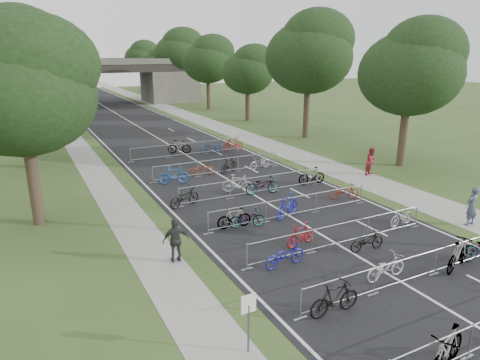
% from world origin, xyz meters
% --- Properties ---
extents(road, '(11.00, 140.00, 0.01)m').
position_xyz_m(road, '(0.00, 50.00, 0.01)').
color(road, black).
rests_on(road, ground).
extents(sidewalk_right, '(3.00, 140.00, 0.01)m').
position_xyz_m(sidewalk_right, '(8.00, 50.00, 0.01)').
color(sidewalk_right, gray).
rests_on(sidewalk_right, ground).
extents(sidewalk_left, '(2.00, 140.00, 0.01)m').
position_xyz_m(sidewalk_left, '(-7.50, 50.00, 0.01)').
color(sidewalk_left, gray).
rests_on(sidewalk_left, ground).
extents(lane_markings, '(0.12, 140.00, 0.00)m').
position_xyz_m(lane_markings, '(0.00, 50.00, 0.00)').
color(lane_markings, silver).
rests_on(lane_markings, ground).
extents(overpass_bridge, '(31.00, 8.00, 7.05)m').
position_xyz_m(overpass_bridge, '(0.00, 65.00, 3.53)').
color(overpass_bridge, '#4D4B45').
rests_on(overpass_bridge, ground).
extents(park_sign, '(0.45, 0.06, 1.83)m').
position_xyz_m(park_sign, '(-6.80, 3.00, 1.27)').
color(park_sign, '#4C4C51').
rests_on(park_sign, ground).
extents(tree_left_0, '(6.72, 6.72, 10.25)m').
position_xyz_m(tree_left_0, '(-11.39, 15.93, 6.49)').
color(tree_left_0, '#33261C').
rests_on(tree_left_0, ground).
extents(tree_right_0, '(7.17, 7.17, 10.93)m').
position_xyz_m(tree_right_0, '(13.11, 15.93, 6.92)').
color(tree_right_0, '#33261C').
rests_on(tree_right_0, ground).
extents(tree_left_1, '(7.56, 7.56, 11.53)m').
position_xyz_m(tree_left_1, '(-11.39, 27.93, 7.30)').
color(tree_left_1, '#33261C').
rests_on(tree_left_1, ground).
extents(tree_right_1, '(8.18, 8.18, 12.47)m').
position_xyz_m(tree_right_1, '(13.11, 27.93, 7.90)').
color(tree_right_1, '#33261C').
rests_on(tree_right_1, ground).
extents(tree_left_2, '(8.40, 8.40, 12.81)m').
position_xyz_m(tree_left_2, '(-11.39, 39.93, 8.12)').
color(tree_left_2, '#33261C').
rests_on(tree_left_2, ground).
extents(tree_right_2, '(6.16, 6.16, 9.39)m').
position_xyz_m(tree_right_2, '(13.11, 39.93, 5.95)').
color(tree_right_2, '#33261C').
rests_on(tree_right_2, ground).
extents(tree_left_3, '(6.72, 6.72, 10.25)m').
position_xyz_m(tree_left_3, '(-11.39, 51.93, 6.49)').
color(tree_left_3, '#33261C').
rests_on(tree_left_3, ground).
extents(tree_right_3, '(7.17, 7.17, 10.93)m').
position_xyz_m(tree_right_3, '(13.11, 51.93, 6.92)').
color(tree_right_3, '#33261C').
rests_on(tree_right_3, ground).
extents(tree_left_4, '(7.56, 7.56, 11.53)m').
position_xyz_m(tree_left_4, '(-11.39, 63.93, 7.30)').
color(tree_left_4, '#33261C').
rests_on(tree_left_4, ground).
extents(tree_right_4, '(8.18, 8.18, 12.47)m').
position_xyz_m(tree_right_4, '(13.11, 63.93, 7.90)').
color(tree_right_4, '#33261C').
rests_on(tree_right_4, ground).
extents(tree_left_5, '(8.40, 8.40, 12.81)m').
position_xyz_m(tree_left_5, '(-11.39, 75.93, 8.12)').
color(tree_left_5, '#33261C').
rests_on(tree_left_5, ground).
extents(tree_right_5, '(6.16, 6.16, 9.39)m').
position_xyz_m(tree_right_5, '(13.11, 75.93, 5.95)').
color(tree_right_5, '#33261C').
rests_on(tree_right_5, ground).
extents(tree_left_6, '(6.72, 6.72, 10.25)m').
position_xyz_m(tree_left_6, '(-11.39, 87.93, 6.49)').
color(tree_left_6, '#33261C').
rests_on(tree_left_6, ground).
extents(tree_right_6, '(7.17, 7.17, 10.93)m').
position_xyz_m(tree_right_6, '(13.11, 87.93, 6.92)').
color(tree_right_6, '#33261C').
rests_on(tree_right_6, ground).
extents(barrier_row_1, '(9.70, 0.08, 1.10)m').
position_xyz_m(barrier_row_1, '(0.00, 3.60, 0.55)').
color(barrier_row_1, '#9B9EA3').
rests_on(barrier_row_1, ground).
extents(barrier_row_2, '(9.70, 0.08, 1.10)m').
position_xyz_m(barrier_row_2, '(0.00, 7.20, 0.55)').
color(barrier_row_2, '#9B9EA3').
rests_on(barrier_row_2, ground).
extents(barrier_row_3, '(9.70, 0.08, 1.10)m').
position_xyz_m(barrier_row_3, '(0.00, 11.00, 0.55)').
color(barrier_row_3, '#9B9EA3').
rests_on(barrier_row_3, ground).
extents(barrier_row_4, '(9.70, 0.08, 1.10)m').
position_xyz_m(barrier_row_4, '(0.00, 15.00, 0.55)').
color(barrier_row_4, '#9B9EA3').
rests_on(barrier_row_4, ground).
extents(barrier_row_5, '(9.70, 0.08, 1.10)m').
position_xyz_m(barrier_row_5, '(0.00, 20.00, 0.55)').
color(barrier_row_5, '#9B9EA3').
rests_on(barrier_row_5, ground).
extents(barrier_row_6, '(9.70, 0.08, 1.10)m').
position_xyz_m(barrier_row_6, '(0.00, 26.00, 0.55)').
color(barrier_row_6, '#9B9EA3').
rests_on(barrier_row_6, ground).
extents(bike_1, '(2.14, 1.12, 1.24)m').
position_xyz_m(bike_1, '(-2.54, -0.04, 0.62)').
color(bike_1, '#9B9EA3').
rests_on(bike_1, ground).
extents(bike_4, '(1.91, 0.57, 1.15)m').
position_xyz_m(bike_4, '(-3.50, 3.32, 0.57)').
color(bike_4, black).
rests_on(bike_4, ground).
extents(bike_5, '(1.84, 0.67, 0.96)m').
position_xyz_m(bike_5, '(-0.38, 4.21, 0.48)').
color(bike_5, '#BABCC3').
rests_on(bike_5, ground).
extents(bike_6, '(2.15, 1.17, 1.24)m').
position_xyz_m(bike_6, '(2.65, 3.50, 0.62)').
color(bike_6, '#9B9EA3').
rests_on(bike_6, ground).
extents(bike_8, '(1.85, 0.72, 0.96)m').
position_xyz_m(bike_8, '(-3.17, 6.76, 0.48)').
color(bike_8, '#1B1C98').
rests_on(bike_8, ground).
extents(bike_9, '(1.75, 0.80, 1.01)m').
position_xyz_m(bike_9, '(-1.49, 8.04, 0.51)').
color(bike_9, maroon).
rests_on(bike_9, ground).
extents(bike_10, '(1.72, 0.68, 0.89)m').
position_xyz_m(bike_10, '(0.69, 6.33, 0.45)').
color(bike_10, black).
rests_on(bike_10, ground).
extents(bike_11, '(1.67, 0.65, 0.98)m').
position_xyz_m(bike_11, '(4.07, 7.60, 0.49)').
color(bike_11, '#99989F').
rests_on(bike_11, ground).
extents(bike_12, '(1.76, 0.65, 1.04)m').
position_xyz_m(bike_12, '(-3.22, 11.08, 0.52)').
color(bike_12, '#9B9EA3').
rests_on(bike_12, ground).
extents(bike_13, '(1.83, 1.03, 0.91)m').
position_xyz_m(bike_13, '(-2.64, 10.88, 0.46)').
color(bike_13, '#9B9EA3').
rests_on(bike_13, ground).
extents(bike_14, '(2.11, 1.44, 1.24)m').
position_xyz_m(bike_14, '(-0.15, 11.15, 0.62)').
color(bike_14, navy).
rests_on(bike_14, ground).
extents(bike_15, '(1.86, 1.18, 0.92)m').
position_xyz_m(bike_15, '(4.23, 11.98, 0.46)').
color(bike_15, maroon).
rests_on(bike_15, ground).
extents(bike_16, '(2.08, 1.31, 1.03)m').
position_xyz_m(bike_16, '(-4.30, 15.00, 0.52)').
color(bike_16, black).
rests_on(bike_16, ground).
extents(bike_17, '(1.86, 1.44, 1.12)m').
position_xyz_m(bike_17, '(-0.66, 15.76, 0.56)').
color(bike_17, '#B1B1B9').
rests_on(bike_17, ground).
extents(bike_18, '(2.18, 1.01, 1.10)m').
position_xyz_m(bike_18, '(0.54, 14.89, 0.55)').
color(bike_18, '#9B9EA3').
rests_on(bike_18, ground).
extents(bike_19, '(1.90, 0.74, 1.11)m').
position_xyz_m(bike_19, '(4.30, 15.14, 0.55)').
color(bike_19, '#9B9EA3').
rests_on(bike_19, ground).
extents(bike_20, '(2.03, 1.07, 1.18)m').
position_xyz_m(bike_20, '(-3.48, 19.17, 0.59)').
color(bike_20, '#1C4C9A').
rests_on(bike_20, ground).
extents(bike_21, '(1.77, 0.79, 0.90)m').
position_xyz_m(bike_21, '(-1.15, 20.23, 0.45)').
color(bike_21, maroon).
rests_on(bike_21, ground).
extents(bike_22, '(1.82, 1.26, 1.07)m').
position_xyz_m(bike_22, '(0.79, 19.99, 0.54)').
color(bike_22, black).
rests_on(bike_22, ground).
extents(bike_23, '(1.87, 0.97, 0.94)m').
position_xyz_m(bike_23, '(3.25, 19.90, 0.47)').
color(bike_23, '#9E9DA4').
rests_on(bike_23, ground).
extents(bike_25, '(1.96, 1.31, 1.15)m').
position_xyz_m(bike_25, '(-0.33, 27.04, 0.57)').
color(bike_25, '#9B9EA3').
rests_on(bike_25, ground).
extents(bike_26, '(1.94, 0.84, 0.99)m').
position_xyz_m(bike_26, '(2.05, 25.97, 0.49)').
color(bike_26, navy).
rests_on(bike_26, ground).
extents(bike_27, '(1.85, 0.60, 1.10)m').
position_xyz_m(bike_27, '(4.20, 26.17, 0.55)').
color(bike_27, maroon).
rests_on(bike_27, ground).
extents(pedestrian_a, '(0.73, 0.50, 1.93)m').
position_xyz_m(pedestrian_a, '(7.13, 6.17, 0.97)').
color(pedestrian_a, '#384155').
rests_on(pedestrian_a, ground).
extents(pedestrian_b, '(1.10, 0.98, 1.88)m').
position_xyz_m(pedestrian_b, '(9.20, 15.05, 0.94)').
color(pedestrian_b, maroon).
rests_on(pedestrian_b, ground).
extents(pedestrian_c, '(1.11, 0.56, 1.82)m').
position_xyz_m(pedestrian_c, '(-6.80, 9.10, 0.91)').
color(pedestrian_c, '#2A2A2D').
rests_on(pedestrian_c, ground).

